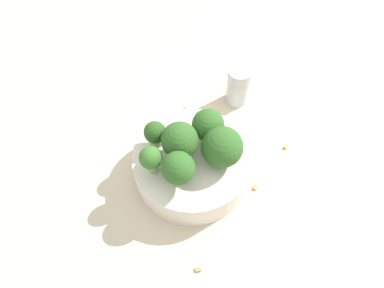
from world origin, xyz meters
The scene contains 14 objects.
ground_plane centered at (0.00, 0.00, 0.00)m, with size 3.00×3.00×0.00m, color beige.
bowl centered at (0.00, 0.00, 0.03)m, with size 0.18×0.18×0.05m, color silver.
broccoli_floret_0 centered at (-0.01, -0.02, 0.09)m, with size 0.05×0.05×0.07m.
broccoli_floret_1 centered at (0.00, -0.06, 0.09)m, with size 0.03×0.03×0.05m.
broccoli_floret_2 centered at (0.02, 0.04, 0.09)m, with size 0.06×0.06×0.06m.
broccoli_floret_3 centered at (-0.02, 0.03, 0.09)m, with size 0.05×0.05×0.06m.
broccoli_floret_4 centered at (-0.04, -0.04, 0.08)m, with size 0.03×0.03×0.05m.
broccoli_floret_5 centered at (0.03, -0.03, 0.09)m, with size 0.05×0.05×0.06m.
pepper_shaker centered at (-0.11, 0.13, 0.04)m, with size 0.04×0.04×0.08m.
almond_crumb_0 centered at (-0.08, 0.06, 0.00)m, with size 0.01×0.00×0.01m, color #AD7F4C.
almond_crumb_1 centered at (0.14, -0.05, 0.00)m, with size 0.01×0.01×0.01m, color #AD7F4C.
almond_crumb_2 centered at (-0.12, 0.04, 0.00)m, with size 0.01×0.01×0.01m, color olive.
almond_crumb_3 centered at (0.06, 0.08, 0.00)m, with size 0.01×0.01×0.01m, color #AD7F4C.
almond_crumb_4 centered at (0.02, 0.16, 0.00)m, with size 0.01×0.01×0.01m, color #AD7F4C.
Camera 1 is at (0.26, -0.11, 0.53)m, focal length 35.00 mm.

